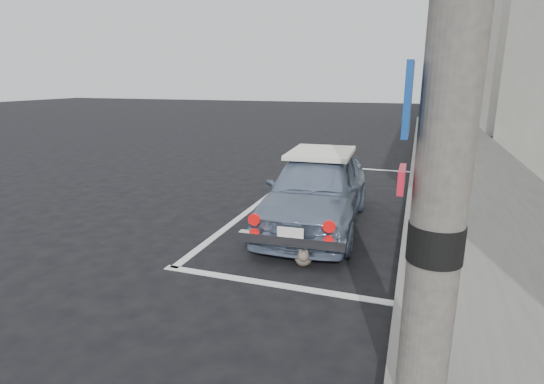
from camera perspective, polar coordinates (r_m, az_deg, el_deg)
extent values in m
plane|color=black|center=(5.62, -2.46, -9.44)|extent=(80.00, 80.00, 0.00)
cube|color=#62625E|center=(7.24, 28.45, -4.97)|extent=(2.80, 40.00, 0.15)
cube|color=#B0A89F|center=(25.22, 30.47, 16.81)|extent=(3.50, 10.00, 8.00)
cube|color=silver|center=(5.04, 0.86, -12.39)|extent=(3.00, 0.12, 0.01)
cube|color=silver|center=(11.58, 11.67, 3.10)|extent=(3.00, 0.12, 0.01)
cube|color=silver|center=(8.56, -0.80, -0.74)|extent=(0.12, 7.00, 0.01)
cylinder|color=black|center=(2.95, 21.12, -6.32)|extent=(0.36, 0.36, 0.25)
cube|color=#123F94|center=(2.76, 17.83, 11.80)|extent=(0.04, 0.35, 0.45)
cube|color=red|center=(2.83, 17.03, 1.66)|extent=(0.04, 0.30, 0.15)
cube|color=white|center=(2.83, 16.93, 1.67)|extent=(0.02, 0.16, 0.08)
imported|color=slate|center=(6.84, 5.98, 0.35)|extent=(1.60, 3.61, 1.21)
cube|color=white|center=(7.07, 6.61, 5.24)|extent=(1.06, 1.40, 0.07)
cube|color=silver|center=(5.30, 2.58, -6.53)|extent=(1.36, 0.19, 0.12)
cube|color=white|center=(5.22, 2.48, -5.68)|extent=(0.33, 0.04, 0.17)
cylinder|color=red|center=(5.31, -2.42, -3.72)|extent=(0.15, 0.05, 0.15)
cylinder|color=red|center=(5.11, 7.69, -4.62)|extent=(0.15, 0.05, 0.15)
cylinder|color=red|center=(5.37, -2.40, -5.54)|extent=(0.12, 0.05, 0.12)
cylinder|color=red|center=(5.17, 7.62, -6.50)|extent=(0.12, 0.05, 0.12)
ellipsoid|color=#7A6A5D|center=(5.52, 4.25, -8.54)|extent=(0.32, 0.42, 0.23)
sphere|color=#7A6A5D|center=(5.34, 4.24, -8.48)|extent=(0.14, 0.14, 0.14)
cone|color=#7A6A5D|center=(5.31, 3.83, -7.76)|extent=(0.05, 0.05, 0.06)
cone|color=#7A6A5D|center=(5.31, 4.68, -7.78)|extent=(0.05, 0.05, 0.06)
cylinder|color=#7A6A5D|center=(5.73, 4.82, -8.51)|extent=(0.17, 0.21, 0.03)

